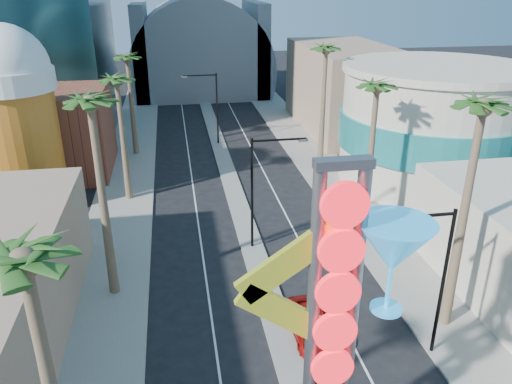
# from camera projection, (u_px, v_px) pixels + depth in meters

# --- Properties ---
(sidewalk_west) EXTENTS (5.00, 100.00, 0.15)m
(sidewalk_west) POSITION_uv_depth(u_px,v_px,m) (127.00, 177.00, 47.04)
(sidewalk_west) COLOR gray
(sidewalk_west) RESTS_ON ground
(sidewalk_east) EXTENTS (5.00, 100.00, 0.15)m
(sidewalk_east) POSITION_uv_depth(u_px,v_px,m) (322.00, 166.00, 49.97)
(sidewalk_east) COLOR gray
(sidewalk_east) RESTS_ON ground
(median) EXTENTS (1.60, 84.00, 0.15)m
(median) POSITION_uv_depth(u_px,v_px,m) (224.00, 161.00, 51.22)
(median) COLOR gray
(median) RESTS_ON ground
(brick_filler_west) EXTENTS (10.00, 10.00, 8.00)m
(brick_filler_west) POSITION_uv_depth(u_px,v_px,m) (55.00, 132.00, 47.20)
(brick_filler_west) COLOR brown
(brick_filler_west) RESTS_ON ground
(filler_east) EXTENTS (10.00, 20.00, 10.00)m
(filler_east) POSITION_uv_depth(u_px,v_px,m) (345.00, 88.00, 60.79)
(filler_east) COLOR #9C7F64
(filler_east) RESTS_ON ground
(beer_mug) EXTENTS (7.00, 7.00, 14.50)m
(beer_mug) POSITION_uv_depth(u_px,v_px,m) (13.00, 113.00, 38.28)
(beer_mug) COLOR #B46318
(beer_mug) RESTS_ON ground
(turquoise_building) EXTENTS (16.60, 16.60, 10.60)m
(turquoise_building) POSITION_uv_depth(u_px,v_px,m) (432.00, 125.00, 44.70)
(turquoise_building) COLOR beige
(turquoise_building) RESTS_ON ground
(canopy) EXTENTS (22.00, 16.00, 22.00)m
(canopy) POSITION_uv_depth(u_px,v_px,m) (200.00, 66.00, 80.33)
(canopy) COLOR slate
(canopy) RESTS_ON ground
(neon_sign) EXTENTS (6.53, 2.60, 12.55)m
(neon_sign) POSITION_uv_depth(u_px,v_px,m) (357.00, 305.00, 16.76)
(neon_sign) COLOR gray
(neon_sign) RESTS_ON ground
(streetlight_0) EXTENTS (3.79, 0.25, 8.00)m
(streetlight_0) POSITION_uv_depth(u_px,v_px,m) (260.00, 183.00, 33.10)
(streetlight_0) COLOR black
(streetlight_0) RESTS_ON ground
(streetlight_1) EXTENTS (3.79, 0.25, 8.00)m
(streetlight_1) POSITION_uv_depth(u_px,v_px,m) (212.00, 102.00, 54.67)
(streetlight_1) COLOR black
(streetlight_1) RESTS_ON ground
(streetlight_2) EXTENTS (3.45, 0.25, 8.00)m
(streetlight_2) POSITION_uv_depth(u_px,v_px,m) (436.00, 271.00, 23.21)
(streetlight_2) COLOR black
(streetlight_2) RESTS_ON ground
(palm_0) EXTENTS (2.40, 2.40, 11.70)m
(palm_0) POSITION_uv_depth(u_px,v_px,m) (28.00, 282.00, 13.34)
(palm_0) COLOR brown
(palm_0) RESTS_ON ground
(palm_1) EXTENTS (2.40, 2.40, 12.70)m
(palm_1) POSITION_uv_depth(u_px,v_px,m) (92.00, 117.00, 25.66)
(palm_1) COLOR brown
(palm_1) RESTS_ON ground
(palm_2) EXTENTS (2.40, 2.40, 11.20)m
(palm_2) POSITION_uv_depth(u_px,v_px,m) (117.00, 88.00, 38.87)
(palm_2) COLOR brown
(palm_2) RESTS_ON ground
(palm_3) EXTENTS (2.40, 2.40, 11.20)m
(palm_3) POSITION_uv_depth(u_px,v_px,m) (128.00, 64.00, 49.73)
(palm_3) COLOR brown
(palm_3) RESTS_ON ground
(palm_5) EXTENTS (2.40, 2.40, 13.20)m
(palm_5) POSITION_uv_depth(u_px,v_px,m) (480.00, 124.00, 22.82)
(palm_5) COLOR brown
(palm_5) RESTS_ON ground
(palm_6) EXTENTS (2.40, 2.40, 11.70)m
(palm_6) POSITION_uv_depth(u_px,v_px,m) (376.00, 96.00, 34.22)
(palm_6) COLOR brown
(palm_6) RESTS_ON ground
(palm_7) EXTENTS (2.40, 2.40, 12.70)m
(palm_7) POSITION_uv_depth(u_px,v_px,m) (326.00, 57.00, 44.73)
(palm_7) COLOR brown
(palm_7) RESTS_ON ground
(red_pickup) EXTENTS (2.24, 4.78, 1.32)m
(red_pickup) POSITION_uv_depth(u_px,v_px,m) (312.00, 325.00, 26.16)
(red_pickup) COLOR #AF110D
(red_pickup) RESTS_ON ground
(pedestrian_b) EXTENTS (1.02, 0.96, 1.66)m
(pedestrian_b) POSITION_uv_depth(u_px,v_px,m) (371.00, 220.00, 36.77)
(pedestrian_b) COLOR gray
(pedestrian_b) RESTS_ON sidewalk_east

